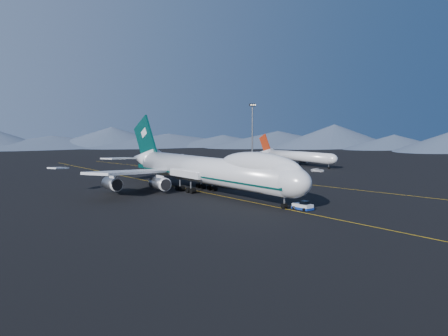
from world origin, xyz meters
TOP-DOWN VIEW (x-y plane):
  - ground at (0.00, 0.00)m, footprint 500.00×500.00m
  - taxiway_line_main at (0.00, 0.00)m, footprint 0.25×220.00m
  - taxiway_line_side at (30.00, 10.00)m, footprint 28.08×198.09m
  - mountain_ridge at (124.84, 10.92)m, footprint 374.91×567.11m
  - boeing_747 at (0.00, 0.03)m, footprint 59.62×72.43m
  - pushback_tug at (2.17, -29.50)m, footprint 2.51×4.27m
  - second_jet at (71.17, 41.67)m, footprint 37.84×42.75m
  - service_van at (59.23, 18.96)m, footprint 3.87×5.01m
  - floodlight_mast at (69.76, 66.66)m, footprint 3.08×2.31m

SIDE VIEW (x-z plane):
  - ground at x=0.00m, z-range 0.00..0.00m
  - taxiway_line_main at x=0.00m, z-range 0.01..0.01m
  - taxiway_line_side at x=30.00m, z-range 0.01..0.01m
  - pushback_tug at x=2.17m, z-range -0.34..1.50m
  - service_van at x=59.23m, z-range 0.00..1.27m
  - second_jet at x=71.17m, z-range -2.40..9.76m
  - boeing_747 at x=0.00m, z-range -3.87..15.50m
  - mountain_ridge at x=124.84m, z-range 0.00..12.00m
  - floodlight_mast at x=69.76m, z-range 0.17..25.11m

